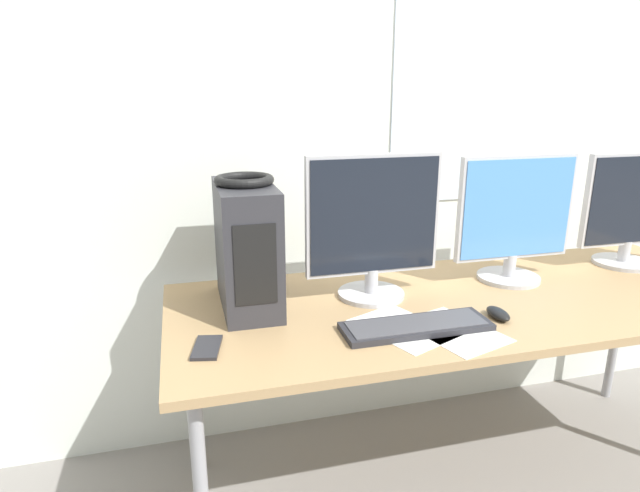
% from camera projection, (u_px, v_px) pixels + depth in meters
% --- Properties ---
extents(wall_back, '(8.00, 0.07, 2.70)m').
position_uv_depth(wall_back, '(419.00, 117.00, 2.22)').
color(wall_back, silver).
rests_on(wall_back, ground_plane).
extents(desk, '(2.13, 0.81, 0.76)m').
position_uv_depth(desk, '(474.00, 309.00, 1.90)').
color(desk, tan).
rests_on(desk, ground_plane).
extents(pc_tower, '(0.18, 0.40, 0.41)m').
position_uv_depth(pc_tower, '(247.00, 247.00, 1.76)').
color(pc_tower, '#2D2D33').
rests_on(pc_tower, desk).
extents(headphones, '(0.19, 0.19, 0.03)m').
position_uv_depth(headphones, '(244.00, 180.00, 1.70)').
color(headphones, black).
rests_on(headphones, pc_tower).
extents(monitor_main, '(0.47, 0.24, 0.50)m').
position_uv_depth(monitor_main, '(373.00, 227.00, 1.82)').
color(monitor_main, '#B7B7BC').
rests_on(monitor_main, desk).
extents(monitor_right_near, '(0.47, 0.24, 0.48)m').
position_uv_depth(monitor_right_near, '(515.00, 219.00, 1.99)').
color(monitor_right_near, '#B7B7BC').
rests_on(monitor_right_near, desk).
extents(monitor_right_far, '(0.46, 0.24, 0.46)m').
position_uv_depth(monitor_right_far, '(632.00, 210.00, 2.17)').
color(monitor_right_far, '#B7B7BC').
rests_on(monitor_right_far, desk).
extents(keyboard, '(0.46, 0.15, 0.02)m').
position_uv_depth(keyboard, '(416.00, 326.00, 1.63)').
color(keyboard, '#28282D').
rests_on(keyboard, desk).
extents(mouse, '(0.05, 0.11, 0.03)m').
position_uv_depth(mouse, '(498.00, 314.00, 1.71)').
color(mouse, black).
rests_on(mouse, desk).
extents(cell_phone, '(0.10, 0.15, 0.01)m').
position_uv_depth(cell_phone, '(207.00, 348.00, 1.51)').
color(cell_phone, '#232328').
rests_on(cell_phone, desk).
extents(paper_sheet_left, '(0.31, 0.35, 0.00)m').
position_uv_depth(paper_sheet_left, '(403.00, 328.00, 1.65)').
color(paper_sheet_left, white).
rests_on(paper_sheet_left, desk).
extents(paper_sheet_front, '(0.29, 0.35, 0.00)m').
position_uv_depth(paper_sheet_front, '(454.00, 331.00, 1.62)').
color(paper_sheet_front, white).
rests_on(paper_sheet_front, desk).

